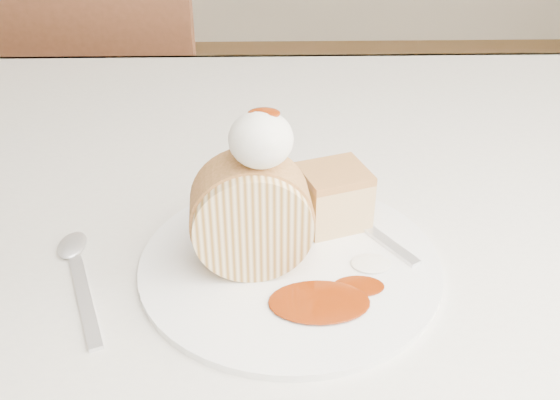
{
  "coord_description": "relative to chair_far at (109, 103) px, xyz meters",
  "views": [
    {
      "loc": [
        0.0,
        -0.48,
        1.15
      ],
      "look_at": [
        0.01,
        0.03,
        0.82
      ],
      "focal_mm": 40.0,
      "sensor_mm": 36.0,
      "label": 1
    }
  ],
  "objects": [
    {
      "name": "caramel_pool",
      "position": [
        0.42,
        -0.94,
        0.21
      ],
      "size": [
        0.11,
        0.09,
        0.0
      ],
      "primitive_type": null,
      "rotation": [
        0.0,
        0.0,
        0.33
      ],
      "color": "#6F2004",
      "rests_on": "plate"
    },
    {
      "name": "table",
      "position": [
        0.37,
        -0.7,
        0.11
      ],
      "size": [
        1.4,
        0.9,
        0.75
      ],
      "color": "beige",
      "rests_on": "ground"
    },
    {
      "name": "fork",
      "position": [
        0.49,
        -0.83,
        0.21
      ],
      "size": [
        0.12,
        0.17,
        0.0
      ],
      "primitive_type": "cube",
      "rotation": [
        0.0,
        0.0,
        0.57
      ],
      "color": "silver",
      "rests_on": "plate"
    },
    {
      "name": "caramel_drizzle",
      "position": [
        0.37,
        -0.88,
        0.38
      ],
      "size": [
        0.03,
        0.02,
        0.01
      ],
      "primitive_type": "ellipsoid",
      "color": "#6F2004",
      "rests_on": "whipped_cream"
    },
    {
      "name": "spoon",
      "position": [
        0.2,
        -0.93,
        0.2
      ],
      "size": [
        0.09,
        0.17,
        0.0
      ],
      "primitive_type": "cube",
      "rotation": [
        0.0,
        0.0,
        0.38
      ],
      "color": "silver",
      "rests_on": "table"
    },
    {
      "name": "whipped_cream",
      "position": [
        0.37,
        -0.88,
        0.35
      ],
      "size": [
        0.06,
        0.06,
        0.05
      ],
      "primitive_type": "ellipsoid",
      "color": "white",
      "rests_on": "roulade_slice"
    },
    {
      "name": "plate",
      "position": [
        0.4,
        -0.88,
        0.2
      ],
      "size": [
        0.39,
        0.39,
        0.01
      ],
      "primitive_type": "cylinder",
      "rotation": [
        0.0,
        0.0,
        0.33
      ],
      "color": "white",
      "rests_on": "table"
    },
    {
      "name": "roulade_slice",
      "position": [
        0.36,
        -0.88,
        0.26
      ],
      "size": [
        0.12,
        0.07,
        0.11
      ],
      "primitive_type": "cylinder",
      "rotation": [
        1.57,
        0.0,
        0.08
      ],
      "color": "beige",
      "rests_on": "plate"
    },
    {
      "name": "chair_far",
      "position": [
        0.0,
        0.0,
        0.0
      ],
      "size": [
        0.46,
        0.46,
        0.96
      ],
      "rotation": [
        0.0,
        0.0,
        3.12
      ],
      "color": "brown",
      "rests_on": "ground"
    },
    {
      "name": "cake_chunk",
      "position": [
        0.45,
        -0.81,
        0.24
      ],
      "size": [
        0.08,
        0.08,
        0.06
      ],
      "primitive_type": "cube",
      "rotation": [
        0.0,
        0.0,
        0.33
      ],
      "color": "#BF7B48",
      "rests_on": "plate"
    }
  ]
}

